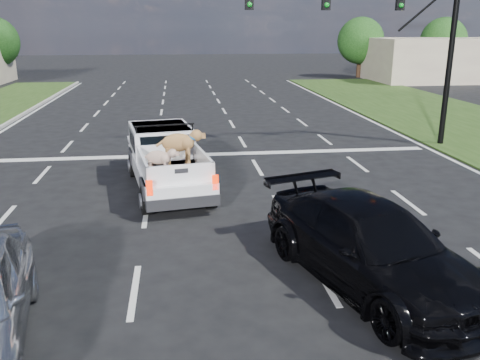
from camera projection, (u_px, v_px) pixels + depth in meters
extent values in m
plane|color=black|center=(231.00, 286.00, 9.34)|extent=(160.00, 160.00, 0.00)
cube|color=silver|center=(25.00, 194.00, 14.41)|extent=(0.12, 60.00, 0.01)
cube|color=silver|center=(150.00, 189.00, 14.83)|extent=(0.12, 60.00, 0.01)
cube|color=silver|center=(268.00, 185.00, 15.24)|extent=(0.12, 60.00, 0.01)
cube|color=silver|center=(379.00, 181.00, 15.65)|extent=(0.12, 60.00, 0.01)
cube|color=silver|center=(202.00, 155.00, 18.83)|extent=(17.00, 0.45, 0.01)
cylinder|color=black|center=(451.00, 55.00, 19.42)|extent=(0.22, 0.22, 7.00)
cube|color=#C3B695|center=(443.00, 60.00, 43.69)|extent=(12.00, 7.00, 3.60)
cylinder|color=#332114|center=(359.00, 65.00, 46.99)|extent=(0.44, 0.44, 2.16)
sphere|color=#12330E|center=(361.00, 41.00, 46.34)|extent=(4.20, 4.20, 4.20)
cylinder|color=#332114|center=(441.00, 65.00, 47.93)|extent=(0.44, 0.44, 2.16)
sphere|color=#12330E|center=(443.00, 40.00, 47.29)|extent=(4.20, 4.20, 4.20)
cylinder|color=black|center=(147.00, 201.00, 12.80)|extent=(0.38, 0.75, 0.72)
cylinder|color=black|center=(210.00, 195.00, 13.24)|extent=(0.38, 0.75, 0.72)
cylinder|color=black|center=(134.00, 166.00, 16.00)|extent=(0.38, 0.75, 0.72)
cylinder|color=black|center=(185.00, 162.00, 16.45)|extent=(0.38, 0.75, 0.72)
cube|color=white|center=(168.00, 170.00, 14.59)|extent=(2.59, 5.24, 0.49)
cube|color=white|center=(161.00, 139.00, 15.48)|extent=(2.07, 2.43, 0.81)
cube|color=black|center=(166.00, 146.00, 14.49)|extent=(1.45, 0.27, 0.59)
cylinder|color=black|center=(165.00, 125.00, 14.44)|extent=(1.69, 0.32, 0.05)
cube|color=black|center=(174.00, 172.00, 13.51)|extent=(2.05, 2.65, 0.06)
cube|color=white|center=(143.00, 165.00, 13.21)|extent=(0.47, 2.39, 0.49)
cube|color=white|center=(203.00, 160.00, 13.65)|extent=(0.47, 2.39, 0.49)
cube|color=white|center=(181.00, 174.00, 12.36)|extent=(1.67, 0.35, 0.49)
cube|color=red|center=(149.00, 188.00, 12.02)|extent=(0.16, 0.08, 0.38)
cube|color=red|center=(215.00, 182.00, 12.46)|extent=(0.16, 0.08, 0.38)
cube|color=black|center=(183.00, 202.00, 12.43)|extent=(1.84, 0.58, 0.28)
imported|color=black|center=(370.00, 245.00, 9.23)|extent=(3.55, 5.58, 1.51)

